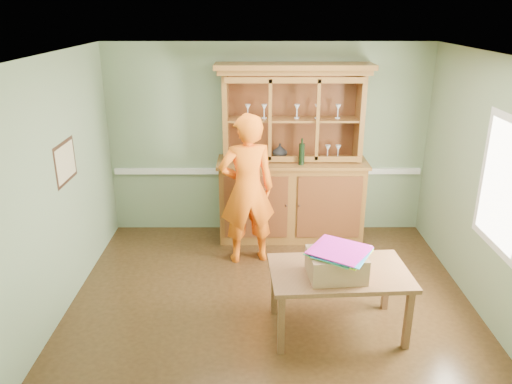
{
  "coord_description": "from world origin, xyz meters",
  "views": [
    {
      "loc": [
        -0.18,
        -4.87,
        3.13
      ],
      "look_at": [
        -0.17,
        0.4,
        1.17
      ],
      "focal_mm": 35.0,
      "sensor_mm": 36.0,
      "label": 1
    }
  ],
  "objects_px": {
    "dining_table": "(339,278)",
    "cardboard_box": "(336,265)",
    "china_hutch": "(291,180)",
    "person": "(247,190)"
  },
  "relations": [
    {
      "from": "china_hutch",
      "to": "person",
      "type": "distance_m",
      "value": 0.95
    },
    {
      "from": "cardboard_box",
      "to": "china_hutch",
      "type": "bearing_deg",
      "value": 96.56
    },
    {
      "from": "person",
      "to": "dining_table",
      "type": "bearing_deg",
      "value": 108.76
    },
    {
      "from": "china_hutch",
      "to": "dining_table",
      "type": "xyz_separation_m",
      "value": [
        0.33,
        -2.26,
        -0.25
      ]
    },
    {
      "from": "cardboard_box",
      "to": "person",
      "type": "distance_m",
      "value": 1.86
    },
    {
      "from": "china_hutch",
      "to": "cardboard_box",
      "type": "xyz_separation_m",
      "value": [
        0.27,
        -2.36,
        -0.04
      ]
    },
    {
      "from": "cardboard_box",
      "to": "person",
      "type": "xyz_separation_m",
      "value": [
        -0.88,
        1.64,
        0.17
      ]
    },
    {
      "from": "dining_table",
      "to": "cardboard_box",
      "type": "distance_m",
      "value": 0.24
    },
    {
      "from": "dining_table",
      "to": "cardboard_box",
      "type": "relative_size",
      "value": 2.66
    },
    {
      "from": "china_hutch",
      "to": "cardboard_box",
      "type": "distance_m",
      "value": 2.38
    }
  ]
}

